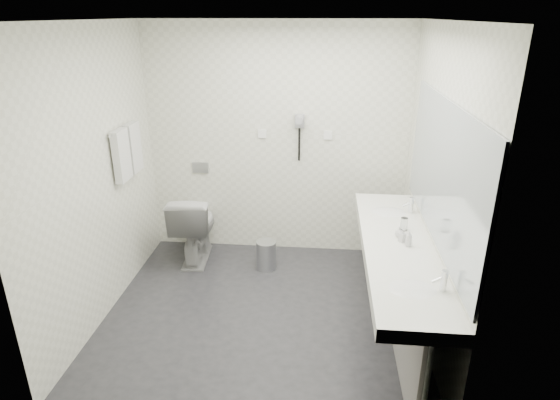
# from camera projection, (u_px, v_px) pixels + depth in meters

# --- Properties ---
(floor) EXTENTS (2.80, 2.80, 0.00)m
(floor) POSITION_uv_depth(u_px,v_px,m) (262.00, 311.00, 4.29)
(floor) COLOR #29282D
(floor) RESTS_ON ground
(ceiling) EXTENTS (2.80, 2.80, 0.00)m
(ceiling) POSITION_uv_depth(u_px,v_px,m) (257.00, 20.00, 3.36)
(ceiling) COLOR white
(ceiling) RESTS_ON wall_back
(wall_back) EXTENTS (2.80, 0.00, 2.80)m
(wall_back) POSITION_uv_depth(u_px,v_px,m) (276.00, 143.00, 5.02)
(wall_back) COLOR white
(wall_back) RESTS_ON floor
(wall_front) EXTENTS (2.80, 0.00, 2.80)m
(wall_front) POSITION_uv_depth(u_px,v_px,m) (229.00, 261.00, 2.62)
(wall_front) COLOR white
(wall_front) RESTS_ON floor
(wall_left) EXTENTS (0.00, 2.60, 2.60)m
(wall_left) POSITION_uv_depth(u_px,v_px,m) (96.00, 178.00, 3.95)
(wall_left) COLOR white
(wall_left) RESTS_ON floor
(wall_right) EXTENTS (0.00, 2.60, 2.60)m
(wall_right) POSITION_uv_depth(u_px,v_px,m) (435.00, 189.00, 3.70)
(wall_right) COLOR white
(wall_right) RESTS_ON floor
(vanity_counter) EXTENTS (0.55, 2.20, 0.10)m
(vanity_counter) POSITION_uv_depth(u_px,v_px,m) (398.00, 250.00, 3.70)
(vanity_counter) COLOR white
(vanity_counter) RESTS_ON floor
(vanity_panel) EXTENTS (0.03, 2.15, 0.75)m
(vanity_panel) POSITION_uv_depth(u_px,v_px,m) (396.00, 296.00, 3.86)
(vanity_panel) COLOR gray
(vanity_panel) RESTS_ON floor
(vanity_post_near) EXTENTS (0.06, 0.06, 0.75)m
(vanity_post_near) POSITION_uv_depth(u_px,v_px,m) (424.00, 389.00, 2.90)
(vanity_post_near) COLOR silver
(vanity_post_near) RESTS_ON floor
(vanity_post_far) EXTENTS (0.06, 0.06, 0.75)m
(vanity_post_far) POSITION_uv_depth(u_px,v_px,m) (385.00, 239.00, 4.82)
(vanity_post_far) COLOR silver
(vanity_post_far) RESTS_ON floor
(mirror) EXTENTS (0.02, 2.20, 1.05)m
(mirror) POSITION_uv_depth(u_px,v_px,m) (442.00, 173.00, 3.44)
(mirror) COLOR #B2BCC6
(mirror) RESTS_ON wall_right
(basin_near) EXTENTS (0.40, 0.31, 0.05)m
(basin_near) POSITION_uv_depth(u_px,v_px,m) (412.00, 291.00, 3.09)
(basin_near) COLOR white
(basin_near) RESTS_ON vanity_counter
(basin_far) EXTENTS (0.40, 0.31, 0.05)m
(basin_far) POSITION_uv_depth(u_px,v_px,m) (388.00, 213.00, 4.29)
(basin_far) COLOR white
(basin_far) RESTS_ON vanity_counter
(faucet_near) EXTENTS (0.04, 0.04, 0.15)m
(faucet_near) POSITION_uv_depth(u_px,v_px,m) (444.00, 281.00, 3.04)
(faucet_near) COLOR silver
(faucet_near) RESTS_ON vanity_counter
(faucet_far) EXTENTS (0.04, 0.04, 0.15)m
(faucet_far) POSITION_uv_depth(u_px,v_px,m) (411.00, 205.00, 4.24)
(faucet_far) COLOR silver
(faucet_far) RESTS_ON vanity_counter
(soap_bottle_a) EXTENTS (0.07, 0.07, 0.11)m
(soap_bottle_a) POSITION_uv_depth(u_px,v_px,m) (403.00, 235.00, 3.71)
(soap_bottle_a) COLOR beige
(soap_bottle_a) RESTS_ON vanity_counter
(soap_bottle_b) EXTENTS (0.10, 0.10, 0.09)m
(soap_bottle_b) POSITION_uv_depth(u_px,v_px,m) (399.00, 232.00, 3.79)
(soap_bottle_b) COLOR beige
(soap_bottle_b) RESTS_ON vanity_counter
(soap_bottle_c) EXTENTS (0.06, 0.06, 0.14)m
(soap_bottle_c) POSITION_uv_depth(u_px,v_px,m) (409.00, 238.00, 3.63)
(soap_bottle_c) COLOR beige
(soap_bottle_c) RESTS_ON vanity_counter
(glass_left) EXTENTS (0.07, 0.07, 0.11)m
(glass_left) POSITION_uv_depth(u_px,v_px,m) (404.00, 224.00, 3.91)
(glass_left) COLOR silver
(glass_left) RESTS_ON vanity_counter
(toilet) EXTENTS (0.49, 0.79, 0.78)m
(toilet) POSITION_uv_depth(u_px,v_px,m) (194.00, 226.00, 5.09)
(toilet) COLOR white
(toilet) RESTS_ON floor
(flush_plate) EXTENTS (0.18, 0.02, 0.12)m
(flush_plate) POSITION_uv_depth(u_px,v_px,m) (200.00, 168.00, 5.20)
(flush_plate) COLOR #B2B5BA
(flush_plate) RESTS_ON wall_back
(pedal_bin) EXTENTS (0.26, 0.26, 0.30)m
(pedal_bin) POSITION_uv_depth(u_px,v_px,m) (266.00, 256.00, 4.97)
(pedal_bin) COLOR #B2B5BA
(pedal_bin) RESTS_ON floor
(bin_lid) EXTENTS (0.21, 0.21, 0.02)m
(bin_lid) POSITION_uv_depth(u_px,v_px,m) (266.00, 242.00, 4.91)
(bin_lid) COLOR #B2B5BA
(bin_lid) RESTS_ON pedal_bin
(towel_rail) EXTENTS (0.02, 0.62, 0.02)m
(towel_rail) POSITION_uv_depth(u_px,v_px,m) (124.00, 129.00, 4.34)
(towel_rail) COLOR silver
(towel_rail) RESTS_ON wall_left
(towel_near) EXTENTS (0.07, 0.24, 0.48)m
(towel_near) POSITION_uv_depth(u_px,v_px,m) (122.00, 156.00, 4.29)
(towel_near) COLOR silver
(towel_near) RESTS_ON towel_rail
(towel_far) EXTENTS (0.07, 0.24, 0.48)m
(towel_far) POSITION_uv_depth(u_px,v_px,m) (133.00, 148.00, 4.55)
(towel_far) COLOR silver
(towel_far) RESTS_ON towel_rail
(dryer_cradle) EXTENTS (0.10, 0.04, 0.14)m
(dryer_cradle) POSITION_uv_depth(u_px,v_px,m) (300.00, 121.00, 4.88)
(dryer_cradle) COLOR #9A9CA0
(dryer_cradle) RESTS_ON wall_back
(dryer_barrel) EXTENTS (0.08, 0.14, 0.08)m
(dryer_barrel) POSITION_uv_depth(u_px,v_px,m) (299.00, 119.00, 4.80)
(dryer_barrel) COLOR #9A9CA0
(dryer_barrel) RESTS_ON dryer_cradle
(dryer_cord) EXTENTS (0.02, 0.02, 0.35)m
(dryer_cord) POSITION_uv_depth(u_px,v_px,m) (299.00, 145.00, 4.96)
(dryer_cord) COLOR black
(dryer_cord) RESTS_ON dryer_cradle
(switch_plate_a) EXTENTS (0.09, 0.02, 0.09)m
(switch_plate_a) POSITION_uv_depth(u_px,v_px,m) (262.00, 134.00, 4.99)
(switch_plate_a) COLOR white
(switch_plate_a) RESTS_ON wall_back
(switch_plate_b) EXTENTS (0.09, 0.02, 0.09)m
(switch_plate_b) POSITION_uv_depth(u_px,v_px,m) (328.00, 135.00, 4.93)
(switch_plate_b) COLOR white
(switch_plate_b) RESTS_ON wall_back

